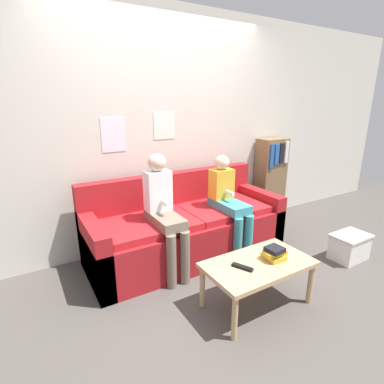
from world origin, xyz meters
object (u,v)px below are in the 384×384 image
bookshelf (270,179)px  couch (186,229)px  person_left (164,209)px  storage_box (349,247)px  person_right (229,201)px  tv_remote (242,267)px  coffee_table (258,268)px

bookshelf → couch: bearing=-168.1°
person_left → storage_box: person_left is taller
person_right → person_left: bearing=178.9°
tv_remote → bookshelf: bearing=14.1°
tv_remote → storage_box: 1.56m
couch → person_right: size_ratio=1.94×
person_left → couch: bearing=29.1°
tv_remote → person_left: bearing=80.7°
person_right → storage_box: (1.04, -0.77, -0.47)m
person_right → tv_remote: 1.00m
tv_remote → bookshelf: 2.13m
couch → person_right: (0.41, -0.20, 0.31)m
couch → person_left: bearing=-150.9°
coffee_table → tv_remote: (-0.17, -0.00, 0.06)m
coffee_table → person_right: person_right is taller
person_right → storage_box: person_right is taller
tv_remote → bookshelf: (1.63, 1.36, 0.17)m
coffee_table → person_left: bearing=116.5°
person_left → bookshelf: person_left is taller
tv_remote → bookshelf: size_ratio=0.15×
person_right → storage_box: bearing=-36.7°
person_left → storage_box: 2.03m
person_left → person_right: (0.75, -0.01, -0.05)m
coffee_table → person_right: bearing=68.4°
person_right → bookshelf: (1.13, 0.53, -0.03)m
person_left → storage_box: (1.79, -0.79, -0.52)m
couch → person_right: bearing=-26.1°
person_right → bookshelf: 1.24m
coffee_table → tv_remote: size_ratio=5.14×
person_left → tv_remote: (0.25, -0.85, -0.25)m
coffee_table → storage_box: (1.37, 0.06, -0.21)m
person_left → person_right: size_ratio=1.08×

